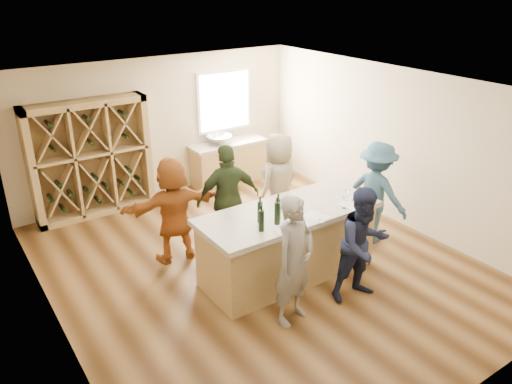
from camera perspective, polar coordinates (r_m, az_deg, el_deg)
floor at (r=8.05m, az=0.22°, el=-8.49°), size 6.00×7.00×0.10m
ceiling at (r=6.96m, az=0.25°, el=12.20°), size 6.00×7.00×0.10m
wall_back at (r=10.34m, az=-11.06°, el=7.30°), size 6.00×0.10×2.80m
wall_front at (r=5.21m, az=23.38°, el=-11.44°), size 6.00×0.10×2.80m
wall_left at (r=6.34m, az=-23.23°, el=-4.94°), size 0.10×7.00×2.80m
wall_right at (r=9.34m, az=15.91°, el=5.08°), size 0.10×7.00×2.80m
window_frame at (r=10.84m, az=-3.67°, el=10.35°), size 1.30×0.06×1.30m
window_pane at (r=10.81m, az=-3.57°, el=10.31°), size 1.18×0.01×1.18m
wine_rack at (r=9.71m, az=-18.34°, el=3.60°), size 2.20×0.45×2.20m
back_counter_base at (r=10.95m, az=-3.22°, el=3.27°), size 1.60×0.58×0.86m
back_counter_top at (r=10.80m, az=-3.27°, el=5.56°), size 1.70×0.62×0.06m
sink at (r=10.66m, az=-4.21°, el=6.00°), size 0.54×0.54×0.19m
faucet at (r=10.80m, az=-4.71°, el=6.52°), size 0.02×0.02×0.30m
tasting_counter_base at (r=7.54m, az=3.64°, el=-6.07°), size 2.60×1.00×1.00m
tasting_counter_top at (r=7.29m, az=3.75°, el=-2.38°), size 2.72×1.12×0.08m
wine_bottle_b at (r=6.62m, az=0.62°, el=-3.30°), size 0.09×0.09×0.30m
wine_bottle_c at (r=6.85m, az=0.46°, el=-2.29°), size 0.09×0.09×0.30m
wine_bottle_d at (r=6.79m, az=2.44°, el=-2.44°), size 0.08×0.08×0.33m
wine_bottle_e at (r=6.94m, az=2.55°, el=-1.97°), size 0.09×0.09×0.31m
wine_glass_a at (r=6.78m, az=4.30°, el=-3.20°), size 0.08×0.08×0.20m
wine_glass_b at (r=6.99m, az=7.32°, el=-2.62°), size 0.08×0.08×0.16m
wine_glass_c at (r=7.39m, az=10.09°, el=-1.16°), size 0.08×0.08×0.19m
wine_glass_e at (r=7.63m, az=10.34°, el=-0.40°), size 0.08×0.08×0.18m
tasting_menu_a at (r=6.76m, az=3.11°, el=-4.14°), size 0.32×0.36×0.00m
tasting_menu_b at (r=7.11m, az=6.96°, el=-2.81°), size 0.32×0.38×0.00m
tasting_menu_c at (r=7.54m, az=10.74°, el=-1.50°), size 0.25×0.33×0.00m
person_near_left at (r=6.40m, az=4.39°, el=-7.85°), size 0.75×0.63×1.78m
person_near_right at (r=7.01m, az=12.15°, el=-5.91°), size 0.87×0.56×1.67m
person_server at (r=8.58m, az=13.54°, el=-0.07°), size 0.76×1.22×1.75m
person_far_mid at (r=8.08m, az=-3.18°, el=-0.71°), size 1.15×0.74×1.81m
person_far_right at (r=8.64m, az=2.61°, el=0.92°), size 1.00×0.78×1.79m
person_far_left at (r=7.88m, az=-9.38°, el=-2.00°), size 1.65×0.76×1.72m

